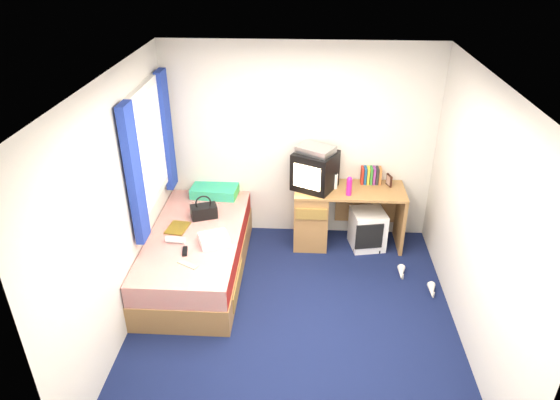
# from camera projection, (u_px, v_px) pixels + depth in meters

# --- Properties ---
(ground) EXTENTS (3.40, 3.40, 0.00)m
(ground) POSITION_uv_depth(u_px,v_px,m) (294.00, 318.00, 5.01)
(ground) COLOR #0C1438
(ground) RESTS_ON ground
(room_shell) EXTENTS (3.40, 3.40, 3.40)m
(room_shell) POSITION_uv_depth(u_px,v_px,m) (296.00, 190.00, 4.32)
(room_shell) COLOR white
(room_shell) RESTS_ON ground
(bed) EXTENTS (1.01, 2.00, 0.54)m
(bed) POSITION_uv_depth(u_px,v_px,m) (197.00, 253.00, 5.55)
(bed) COLOR #A87946
(bed) RESTS_ON ground
(pillow) EXTENTS (0.58, 0.40, 0.12)m
(pillow) POSITION_uv_depth(u_px,v_px,m) (215.00, 190.00, 6.16)
(pillow) COLOR #1C91B9
(pillow) RESTS_ON bed
(desk) EXTENTS (1.30, 0.55, 0.75)m
(desk) POSITION_uv_depth(u_px,v_px,m) (325.00, 213.00, 6.06)
(desk) COLOR #A87946
(desk) RESTS_ON ground
(storage_cube) EXTENTS (0.45, 0.45, 0.48)m
(storage_cube) POSITION_uv_depth(u_px,v_px,m) (367.00, 229.00, 6.05)
(storage_cube) COLOR white
(storage_cube) RESTS_ON ground
(crt_tv) EXTENTS (0.58, 0.57, 0.45)m
(crt_tv) POSITION_uv_depth(u_px,v_px,m) (315.00, 170.00, 5.80)
(crt_tv) COLOR black
(crt_tv) RESTS_ON desk
(vcr) EXTENTS (0.48, 0.45, 0.08)m
(vcr) POSITION_uv_depth(u_px,v_px,m) (316.00, 150.00, 5.67)
(vcr) COLOR #A9A8AA
(vcr) RESTS_ON crt_tv
(book_row) EXTENTS (0.24, 0.13, 0.20)m
(book_row) POSITION_uv_depth(u_px,v_px,m) (371.00, 175.00, 5.96)
(book_row) COLOR maroon
(book_row) RESTS_ON desk
(picture_frame) EXTENTS (0.06, 0.12, 0.14)m
(picture_frame) POSITION_uv_depth(u_px,v_px,m) (389.00, 180.00, 5.91)
(picture_frame) COLOR black
(picture_frame) RESTS_ON desk
(pink_water_bottle) EXTENTS (0.07, 0.07, 0.20)m
(pink_water_bottle) POSITION_uv_depth(u_px,v_px,m) (349.00, 187.00, 5.69)
(pink_water_bottle) COLOR #DE1F8A
(pink_water_bottle) RESTS_ON desk
(aerosol_can) EXTENTS (0.06, 0.06, 0.18)m
(aerosol_can) POSITION_uv_depth(u_px,v_px,m) (335.00, 181.00, 5.84)
(aerosol_can) COLOR white
(aerosol_can) RESTS_ON desk
(handbag) EXTENTS (0.33, 0.25, 0.28)m
(handbag) POSITION_uv_depth(u_px,v_px,m) (204.00, 211.00, 5.67)
(handbag) COLOR black
(handbag) RESTS_ON bed
(towel) EXTENTS (0.36, 0.34, 0.10)m
(towel) POSITION_uv_depth(u_px,v_px,m) (214.00, 239.00, 5.21)
(towel) COLOR white
(towel) RESTS_ON bed
(magazine) EXTENTS (0.25, 0.31, 0.01)m
(magazine) POSITION_uv_depth(u_px,v_px,m) (178.00, 228.00, 5.49)
(magazine) COLOR gold
(magazine) RESTS_ON bed
(water_bottle) EXTENTS (0.20, 0.08, 0.07)m
(water_bottle) POSITION_uv_depth(u_px,v_px,m) (176.00, 240.00, 5.22)
(water_bottle) COLOR silver
(water_bottle) RESTS_ON bed
(colour_swatch_fan) EXTENTS (0.22, 0.16, 0.01)m
(colour_swatch_fan) POSITION_uv_depth(u_px,v_px,m) (188.00, 264.00, 4.89)
(colour_swatch_fan) COLOR gold
(colour_swatch_fan) RESTS_ON bed
(remote_control) EXTENTS (0.08, 0.17, 0.02)m
(remote_control) POSITION_uv_depth(u_px,v_px,m) (185.00, 251.00, 5.08)
(remote_control) COLOR black
(remote_control) RESTS_ON bed
(window_assembly) EXTENTS (0.11, 1.42, 1.40)m
(window_assembly) POSITION_uv_depth(u_px,v_px,m) (150.00, 150.00, 5.20)
(window_assembly) COLOR silver
(window_assembly) RESTS_ON room_shell
(white_heels) EXTENTS (0.40, 0.53, 0.09)m
(white_heels) POSITION_uv_depth(u_px,v_px,m) (416.00, 282.00, 5.46)
(white_heels) COLOR silver
(white_heels) RESTS_ON ground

